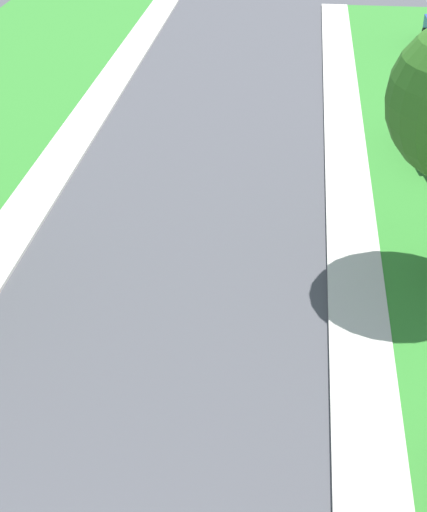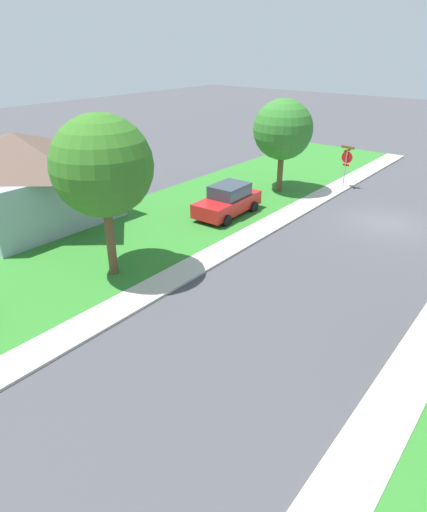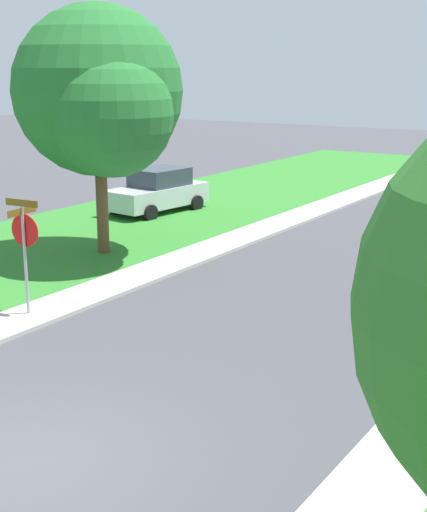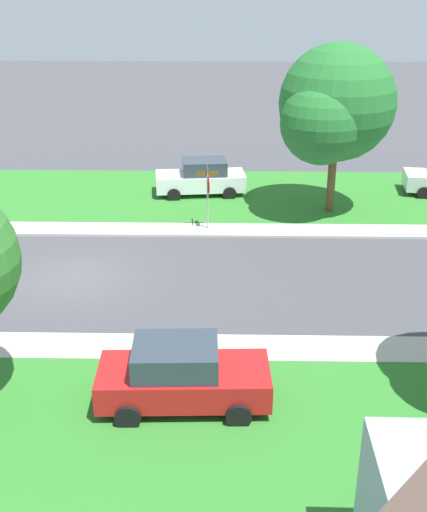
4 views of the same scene
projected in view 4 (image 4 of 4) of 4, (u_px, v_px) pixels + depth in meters
ground_plane at (74, 278)px, 23.53m from camera, size 120.00×120.00×0.00m
sidewalk_west at (381, 231)px, 27.58m from camera, size 1.40×56.00×0.10m
lawn_west at (361, 196)px, 31.89m from camera, size 8.00×56.00×0.08m
stop_sign_far_corner at (208, 188)px, 27.08m from camera, size 0.92×0.92×2.77m
car_white_behind_trees at (201, 178)px, 31.86m from camera, size 2.40×4.48×1.76m
car_red_driveway_right at (182, 375)px, 16.39m from camera, size 2.16×4.37×1.76m
tree_across_right at (333, 108)px, 27.75m from camera, size 5.38×5.00×7.46m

